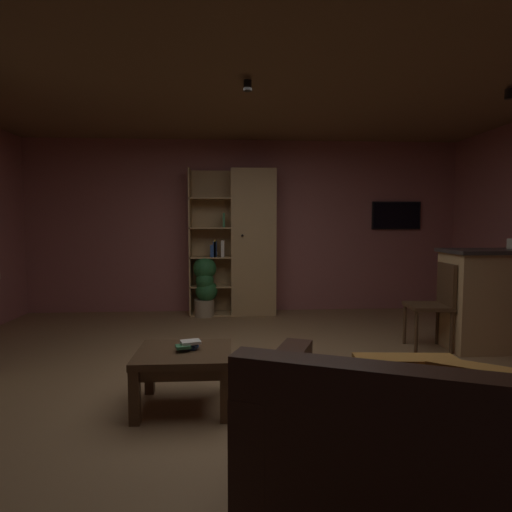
{
  "coord_description": "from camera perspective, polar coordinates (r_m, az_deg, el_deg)",
  "views": [
    {
      "loc": [
        -0.23,
        -3.34,
        1.34
      ],
      "look_at": [
        0.0,
        0.4,
        1.05
      ],
      "focal_mm": 29.56,
      "sensor_mm": 36.0,
      "label": 1
    }
  ],
  "objects": [
    {
      "name": "ceiling",
      "position": [
        3.58,
        0.43,
        25.04
      ],
      "size": [
        6.53,
        6.17,
        0.02
      ],
      "primitive_type": "cube",
      "color": "brown"
    },
    {
      "name": "table_book_2",
      "position": [
        3.18,
        -8.85,
        -11.43
      ],
      "size": [
        0.16,
        0.14,
        0.02
      ],
      "primitive_type": "cube",
      "rotation": [
        0.0,
        0.0,
        0.29
      ],
      "color": "beige",
      "rests_on": "coffee_table"
    },
    {
      "name": "floor",
      "position": [
        3.61,
        0.4,
        -17.53
      ],
      "size": [
        6.53,
        6.17,
        0.02
      ],
      "primitive_type": "cube",
      "color": "olive",
      "rests_on": "ground"
    },
    {
      "name": "wall_back",
      "position": [
        6.46,
        -1.46,
        4.02
      ],
      "size": [
        6.65,
        0.06,
        2.59
      ],
      "primitive_type": "cube",
      "color": "#9E5B56",
      "rests_on": "ground"
    },
    {
      "name": "leather_couch",
      "position": [
        2.14,
        24.67,
        -25.09
      ],
      "size": [
        1.88,
        1.47,
        0.84
      ],
      "color": "#382116",
      "rests_on": "ground"
    },
    {
      "name": "coffee_table",
      "position": [
        3.2,
        -9.69,
        -13.94
      ],
      "size": [
        0.68,
        0.6,
        0.42
      ],
      "color": "#4C331E",
      "rests_on": "ground"
    },
    {
      "name": "wall_mounted_tv",
      "position": [
        6.89,
        18.44,
        5.23
      ],
      "size": [
        0.75,
        0.06,
        0.42
      ],
      "color": "black"
    },
    {
      "name": "potted_floor_plant",
      "position": [
        6.12,
        -6.89,
        -3.86
      ],
      "size": [
        0.35,
        0.34,
        0.86
      ],
      "color": "#9E896B",
      "rests_on": "ground"
    },
    {
      "name": "track_light_spot_1",
      "position": [
        3.89,
        -1.15,
        22.06
      ],
      "size": [
        0.07,
        0.07,
        0.09
      ],
      "primitive_type": "cylinder",
      "color": "black"
    },
    {
      "name": "window_pane_back",
      "position": [
        6.43,
        -5.22,
        2.54
      ],
      "size": [
        0.58,
        0.01,
        0.82
      ],
      "primitive_type": "cube",
      "color": "white"
    },
    {
      "name": "table_book_0",
      "position": [
        3.23,
        -9.12,
        -12.0
      ],
      "size": [
        0.15,
        0.13,
        0.02
      ],
      "primitive_type": "cube",
      "rotation": [
        0.0,
        0.0,
        -0.21
      ],
      "color": "#2D4C8C",
      "rests_on": "coffee_table"
    },
    {
      "name": "track_light_spot_2",
      "position": [
        4.72,
        31.01,
        18.27
      ],
      "size": [
        0.07,
        0.07,
        0.09
      ],
      "primitive_type": "cylinder",
      "color": "black"
    },
    {
      "name": "table_book_1",
      "position": [
        3.15,
        -9.84,
        -11.99
      ],
      "size": [
        0.12,
        0.11,
        0.02
      ],
      "primitive_type": "cube",
      "rotation": [
        0.0,
        0.0,
        0.28
      ],
      "color": "#387247",
      "rests_on": "coffee_table"
    },
    {
      "name": "bookshelf_cabinet",
      "position": [
        6.2,
        -1.19,
        1.75
      ],
      "size": [
        1.25,
        0.41,
        2.12
      ],
      "color": "tan",
      "rests_on": "ground"
    },
    {
      "name": "dining_chair",
      "position": [
        4.89,
        23.15,
        -5.49
      ],
      "size": [
        0.45,
        0.45,
        0.92
      ],
      "color": "#4C331E",
      "rests_on": "ground"
    }
  ]
}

